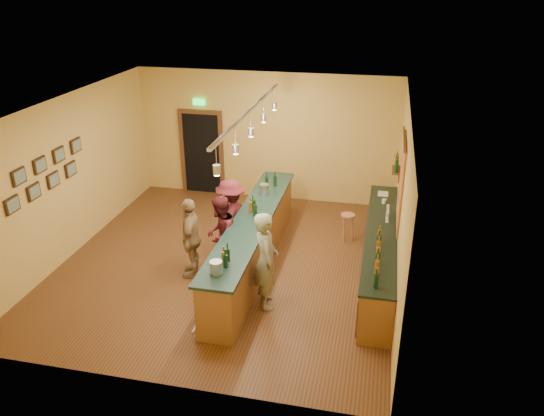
% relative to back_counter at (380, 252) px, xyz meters
% --- Properties ---
extents(floor, '(7.00, 7.00, 0.00)m').
position_rel_back_counter_xyz_m(floor, '(-2.97, -0.18, -0.49)').
color(floor, '#532C17').
rests_on(floor, ground).
extents(ceiling, '(6.50, 7.00, 0.02)m').
position_rel_back_counter_xyz_m(ceiling, '(-2.97, -0.18, 2.71)').
color(ceiling, silver).
rests_on(ceiling, wall_back).
extents(wall_back, '(6.50, 0.02, 3.20)m').
position_rel_back_counter_xyz_m(wall_back, '(-2.97, 3.32, 1.11)').
color(wall_back, '#D9B151').
rests_on(wall_back, floor).
extents(wall_front, '(6.50, 0.02, 3.20)m').
position_rel_back_counter_xyz_m(wall_front, '(-2.97, -3.68, 1.11)').
color(wall_front, '#D9B151').
rests_on(wall_front, floor).
extents(wall_left, '(0.02, 7.00, 3.20)m').
position_rel_back_counter_xyz_m(wall_left, '(-6.22, -0.18, 1.11)').
color(wall_left, '#D9B151').
rests_on(wall_left, floor).
extents(wall_right, '(0.02, 7.00, 3.20)m').
position_rel_back_counter_xyz_m(wall_right, '(0.28, -0.18, 1.11)').
color(wall_right, '#D9B151').
rests_on(wall_right, floor).
extents(doorway, '(1.15, 0.09, 2.48)m').
position_rel_back_counter_xyz_m(doorway, '(-4.67, 3.30, 0.64)').
color(doorway, black).
rests_on(doorway, wall_back).
extents(tapestry, '(0.03, 1.40, 1.60)m').
position_rel_back_counter_xyz_m(tapestry, '(0.26, 0.22, 1.36)').
color(tapestry, '#A03520').
rests_on(tapestry, wall_right).
extents(bottle_shelf, '(0.17, 0.55, 0.54)m').
position_rel_back_counter_xyz_m(bottle_shelf, '(0.20, 1.72, 1.18)').
color(bottle_shelf, '#472815').
rests_on(bottle_shelf, wall_right).
extents(picture_grid, '(0.06, 2.20, 0.70)m').
position_rel_back_counter_xyz_m(picture_grid, '(-6.18, -0.93, 1.46)').
color(picture_grid, '#382111').
rests_on(picture_grid, wall_left).
extents(back_counter, '(0.60, 4.55, 1.27)m').
position_rel_back_counter_xyz_m(back_counter, '(0.00, 0.00, 0.00)').
color(back_counter, brown).
rests_on(back_counter, floor).
extents(tasting_bar, '(0.73, 5.10, 1.38)m').
position_rel_back_counter_xyz_m(tasting_bar, '(-2.45, -0.18, 0.12)').
color(tasting_bar, brown).
rests_on(tasting_bar, floor).
extents(pendant_track, '(0.11, 4.60, 0.50)m').
position_rel_back_counter_xyz_m(pendant_track, '(-2.45, -0.18, 2.50)').
color(pendant_track, silver).
rests_on(pendant_track, ceiling).
extents(bartender, '(0.62, 0.75, 1.77)m').
position_rel_back_counter_xyz_m(bartender, '(-1.90, -1.43, 0.40)').
color(bartender, gray).
rests_on(bartender, floor).
extents(customer_a, '(0.61, 0.77, 1.56)m').
position_rel_back_counter_xyz_m(customer_a, '(-3.00, -0.50, 0.29)').
color(customer_a, '#59191E').
rests_on(customer_a, floor).
extents(customer_b, '(0.54, 0.98, 1.58)m').
position_rel_back_counter_xyz_m(customer_b, '(-3.51, -0.73, 0.30)').
color(customer_b, '#997A51').
rests_on(customer_b, floor).
extents(customer_c, '(0.68, 1.09, 1.63)m').
position_rel_back_counter_xyz_m(customer_c, '(-3.00, 0.21, 0.33)').
color(customer_c, '#59191E').
rests_on(customer_c, floor).
extents(bar_stool, '(0.30, 0.30, 0.62)m').
position_rel_back_counter_xyz_m(bar_stool, '(-0.73, 1.30, -0.01)').
color(bar_stool, '#B06F4F').
rests_on(bar_stool, floor).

